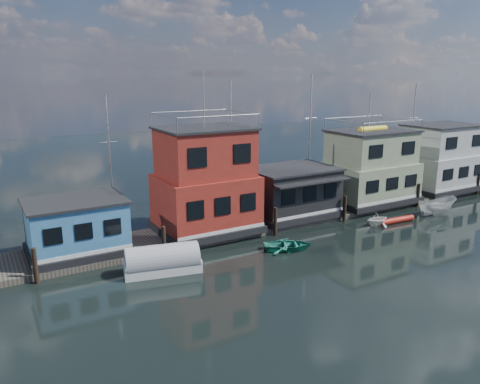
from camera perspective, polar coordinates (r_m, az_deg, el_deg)
ground at (r=32.36m, az=19.64°, el=-8.51°), size 160.00×160.00×0.00m
dock at (r=40.50m, az=6.76°, el=-2.89°), size 48.00×5.00×0.40m
houseboat_blue at (r=32.88m, az=-19.29°, el=-4.02°), size 6.40×4.90×3.66m
houseboat_red at (r=35.20m, az=-4.24°, el=1.14°), size 7.40×5.90×11.86m
houseboat_dark at (r=39.60m, az=6.29°, el=0.06°), size 7.40×6.10×4.06m
houseboat_green at (r=45.18m, az=15.59°, el=2.85°), size 8.40×5.90×7.03m
houseboat_white at (r=52.70m, az=23.28°, el=3.77°), size 8.40×5.90×6.66m
pilings at (r=37.93m, az=8.91°, el=-2.73°), size 42.28×0.28×2.20m
background_masts at (r=46.84m, az=7.26°, el=6.14°), size 36.40×0.16×12.00m
red_kayak at (r=41.01m, az=18.60°, el=-3.26°), size 3.40×0.71×0.50m
tarp_runabout at (r=29.79m, az=-9.44°, el=-8.35°), size 4.98×2.81×1.91m
motorboat at (r=44.51m, az=22.87°, el=-1.61°), size 4.14×2.09×1.53m
dinghy_teal at (r=33.25m, az=5.89°, el=-6.44°), size 4.14×3.68×0.71m
dinghy_white at (r=39.76m, az=16.38°, el=-3.15°), size 2.26×1.98×1.14m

